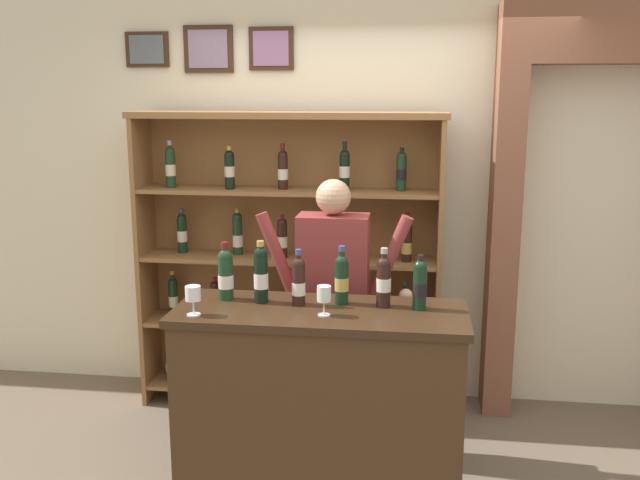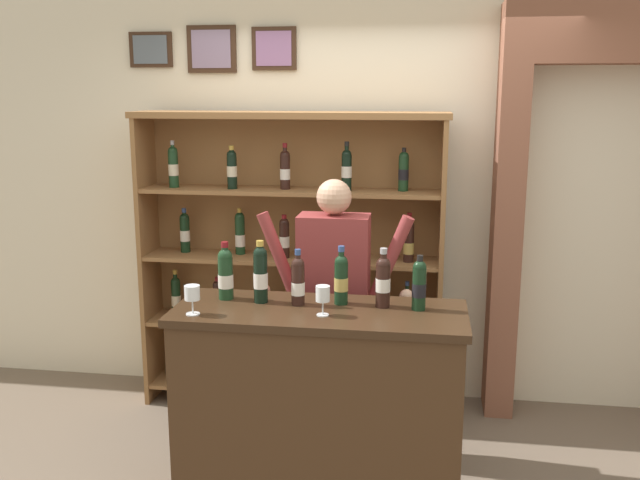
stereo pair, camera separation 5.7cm
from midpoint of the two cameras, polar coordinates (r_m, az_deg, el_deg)
name	(u,v)px [view 2 (the right image)]	position (r m, az deg, el deg)	size (l,w,h in m)	color
back_wall	(369,152)	(4.74, 4.32, 7.13)	(12.00, 0.19, 3.35)	beige
wine_shelf	(292,257)	(4.60, -1.98, -1.39)	(2.00, 0.36, 1.96)	olive
archway_doorway	(608,188)	(4.76, 22.77, 3.91)	(1.42, 0.45, 2.60)	brown
tasting_counter	(319,406)	(3.65, 0.40, -13.40)	(1.45, 0.56, 1.03)	#422B19
shopkeeper	(334,288)	(3.97, 1.54, -3.95)	(0.90, 0.22, 1.61)	#2D3347
tasting_bottle_grappa	(226,273)	(3.62, -7.26, -2.69)	(0.08, 0.08, 0.30)	#19381E
tasting_bottle_riserva	(261,273)	(3.54, -4.41, -2.72)	(0.07, 0.07, 0.32)	black
tasting_bottle_bianco	(298,280)	(3.50, -1.34, -3.31)	(0.07, 0.07, 0.29)	black
tasting_bottle_prosecco	(341,278)	(3.51, 2.20, -3.12)	(0.07, 0.07, 0.30)	black
tasting_bottle_chianti	(383,280)	(3.48, 5.63, -3.27)	(0.07, 0.07, 0.30)	black
tasting_bottle_vin_santo	(419,284)	(3.46, 8.55, -3.58)	(0.07, 0.07, 0.27)	black
wine_glass_center	(323,296)	(3.34, 0.72, -4.55)	(0.07, 0.07, 0.15)	silver
wine_glass_right	(192,295)	(3.40, -9.90, -4.40)	(0.07, 0.07, 0.14)	silver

